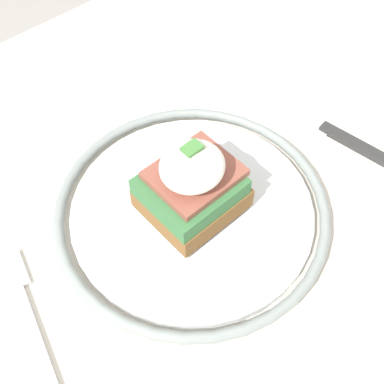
# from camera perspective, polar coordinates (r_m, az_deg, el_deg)

# --- Properties ---
(dining_table) EXTENTS (0.93, 0.79, 0.75)m
(dining_table) POSITION_cam_1_polar(r_m,az_deg,el_deg) (0.54, 0.91, -14.53)
(dining_table) COLOR beige
(dining_table) RESTS_ON ground_plane
(plate) EXTENTS (0.25, 0.25, 0.02)m
(plate) POSITION_cam_1_polar(r_m,az_deg,el_deg) (0.45, 0.00, -2.05)
(plate) COLOR silver
(plate) RESTS_ON dining_table
(sandwich) EXTENTS (0.08, 0.07, 0.08)m
(sandwich) POSITION_cam_1_polar(r_m,az_deg,el_deg) (0.41, -0.03, 0.82)
(sandwich) COLOR brown
(sandwich) RESTS_ON plate
(fork) EXTENTS (0.05, 0.16, 0.00)m
(fork) POSITION_cam_1_polar(r_m,az_deg,el_deg) (0.42, -18.61, -14.43)
(fork) COLOR silver
(fork) RESTS_ON dining_table
(knife) EXTENTS (0.04, 0.20, 0.01)m
(knife) POSITION_cam_1_polar(r_m,az_deg,el_deg) (0.54, 15.45, 7.29)
(knife) COLOR #2D2D2D
(knife) RESTS_ON dining_table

